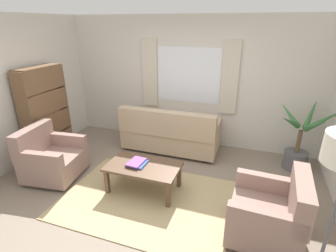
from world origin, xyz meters
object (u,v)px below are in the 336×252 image
potted_plant (299,145)px  bookshelf (48,117)px  couch (170,134)px  armchair_right (271,213)px  coffee_table (143,169)px  book_stack_on_table (137,163)px  armchair_left (51,158)px

potted_plant → bookshelf: bookshelf is taller
couch → armchair_right: size_ratio=2.16×
coffee_table → book_stack_on_table: bearing=-179.2°
couch → coffee_table: (0.05, -1.41, 0.01)m
bookshelf → armchair_left: bearing=41.0°
armchair_left → potted_plant: bearing=-74.6°
armchair_right → book_stack_on_table: bearing=-98.5°
couch → armchair_right: 2.59m
book_stack_on_table → potted_plant: size_ratio=0.27×
couch → bookshelf: bookshelf is taller
coffee_table → bookshelf: 2.31m
coffee_table → bookshelf: size_ratio=0.64×
book_stack_on_table → coffee_table: bearing=0.8°
bookshelf → armchair_right: bearing=77.2°
armchair_left → book_stack_on_table: armchair_left is taller
book_stack_on_table → potted_plant: potted_plant is taller
armchair_left → armchair_right: (3.43, -0.23, 0.00)m
armchair_left → bookshelf: 1.00m
couch → armchair_left: (-1.56, -1.57, -0.01)m
potted_plant → couch: bearing=-177.9°
book_stack_on_table → bookshelf: bearing=165.8°
armchair_left → coffee_table: (1.61, 0.15, 0.03)m
armchair_right → bookshelf: bookshelf is taller
armchair_left → potted_plant: potted_plant is taller
couch → coffee_table: bearing=92.2°
couch → potted_plant: 2.36m
coffee_table → potted_plant: 2.75m
couch → bookshelf: bearing=22.3°
armchair_right → book_stack_on_table: size_ratio=2.70×
potted_plant → bookshelf: size_ratio=0.71×
armchair_right → potted_plant: 1.95m
potted_plant → armchair_right: bearing=-104.5°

